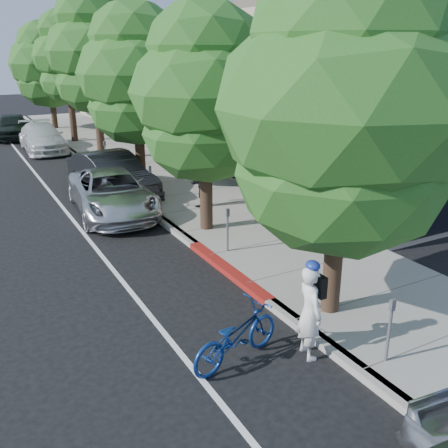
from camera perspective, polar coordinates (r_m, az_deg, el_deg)
ground at (r=12.44m, az=2.70°, el=-7.29°), size 120.00×120.00×0.00m
sidewalk at (r=20.02m, az=-3.61°, el=3.46°), size 4.60×56.00×0.15m
curb at (r=19.20m, az=-9.83°, el=2.50°), size 0.30×56.00×0.15m
curb_red_segment at (r=13.18m, az=0.43°, el=-5.29°), size 0.32×4.00×0.15m
storefront_building at (r=31.55m, az=0.60°, el=15.72°), size 10.00×36.00×7.00m
street_tree_0 at (r=10.11m, az=13.66°, el=12.30°), size 5.11×5.11×7.39m
street_tree_1 at (r=15.09m, az=-2.19°, el=14.50°), size 4.46×4.46×7.01m
street_tree_2 at (r=20.60m, az=-10.05°, el=16.36°), size 4.58×4.58×7.41m
street_tree_3 at (r=26.31m, az=-14.71°, el=18.32°), size 4.57×4.57×8.41m
street_tree_4 at (r=32.15m, az=-17.53°, el=17.63°), size 3.95×3.95×7.81m
street_tree_5 at (r=38.05m, az=-19.44°, el=16.79°), size 5.27×5.27×7.48m
cyclist at (r=9.61m, az=9.77°, el=-9.90°), size 0.56×0.75×1.86m
bicycle at (r=9.50m, az=1.40°, el=-12.63°), size 2.22×1.25×1.11m
silver_suv at (r=18.05m, az=-12.66°, el=3.48°), size 3.03×5.68×1.52m
dark_sedan at (r=20.23m, az=-12.72°, el=5.49°), size 2.49×5.40×1.71m
white_pickup at (r=30.51m, az=-20.05°, el=9.25°), size 2.23×5.31×1.53m
dark_suv_far at (r=35.54m, az=-23.03°, el=10.26°), size 2.53×4.93×1.61m
pedestrian at (r=17.98m, az=-2.76°, el=4.77°), size 1.03×0.92×1.76m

